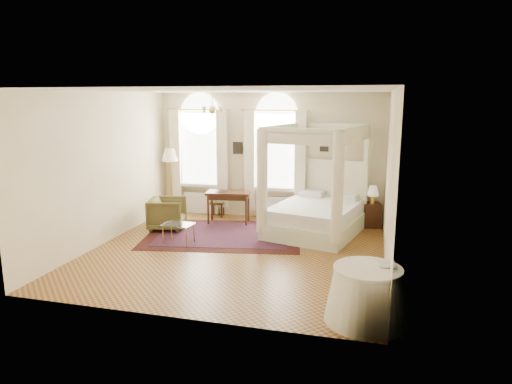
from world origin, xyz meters
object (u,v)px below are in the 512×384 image
canopy_bed (315,210)px  coffee_table (178,226)px  armchair (167,214)px  floor_lamp (170,158)px  side_table (367,295)px  stool (218,204)px  nightstand (371,215)px  writing_desk (228,196)px

canopy_bed → coffee_table: bearing=-151.7°
armchair → floor_lamp: 1.96m
side_table → stool: bearing=128.5°
canopy_bed → armchair: canopy_bed is taller
floor_lamp → side_table: bearing=-43.3°
armchair → side_table: (4.83, -3.62, 0.01)m
nightstand → canopy_bed: bearing=-143.2°
floor_lamp → canopy_bed: bearing=-13.1°
writing_desk → coffee_table: size_ratio=1.70×
canopy_bed → stool: 2.94m
writing_desk → stool: size_ratio=2.77×
coffee_table → floor_lamp: floor_lamp is taller
canopy_bed → writing_desk: bearing=170.3°
floor_lamp → coffee_table: bearing=-62.0°
stool → armchair: 1.67m
nightstand → writing_desk: size_ratio=0.52×
writing_desk → coffee_table: 2.00m
writing_desk → canopy_bed: bearing=-9.7°
coffee_table → canopy_bed: bearing=28.3°
canopy_bed → armchair: size_ratio=3.19×
nightstand → writing_desk: 3.62m
nightstand → floor_lamp: size_ratio=0.33×
side_table → floor_lamp: bearing=136.7°
stool → side_table: (4.05, -5.09, 0.05)m
nightstand → writing_desk: bearing=-170.9°
canopy_bed → nightstand: size_ratio=4.48×
nightstand → side_table: bearing=-90.0°
stool → armchair: bearing=-118.0°
writing_desk → stool: (-0.50, 0.57, -0.35)m
armchair → stool: bearing=-41.2°
canopy_bed → writing_desk: 2.31m
side_table → canopy_bed: bearing=107.2°
canopy_bed → writing_desk: (-2.27, 0.39, 0.13)m
nightstand → floor_lamp: 5.54m
nightstand → coffee_table: bearing=-148.9°
canopy_bed → stool: canopy_bed is taller
floor_lamp → side_table: 7.51m
writing_desk → armchair: writing_desk is taller
nightstand → armchair: (-4.83, -1.47, 0.08)m
canopy_bed → writing_desk: canopy_bed is taller
canopy_bed → coffee_table: size_ratio=3.94×
stool → floor_lamp: 1.80m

